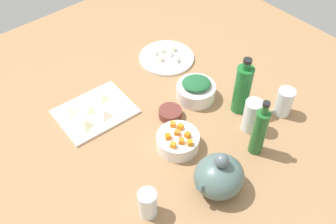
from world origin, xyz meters
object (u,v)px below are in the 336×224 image
object	(u,v)px
cutting_board	(95,112)
bowl_carrots	(178,141)
plate_tofu	(167,58)
teapot	(219,176)
bowl_greens	(196,92)
bowl_small_side	(170,113)
bottle_0	(259,131)
drinking_glass_2	(148,203)
drinking_glass_0	(252,116)
bottle_1	(242,89)
drinking_glass_1	(284,102)

from	to	relation	value
cutting_board	bowl_carrots	size ratio (longest dim) A/B	1.85
plate_tofu	teapot	world-z (taller)	teapot
bowl_greens	bowl_carrots	world-z (taller)	bowl_greens
bowl_small_side	bottle_0	xyz separation A→B (cm)	(-11.89, 31.81, 8.37)
cutting_board	drinking_glass_2	bearing A→B (deg)	76.50
bowl_carrots	drinking_glass_0	size ratio (longest dim) A/B	1.14
bowl_greens	bottle_1	size ratio (longest dim) A/B	0.63
bowl_small_side	drinking_glass_2	bearing A→B (deg)	39.34
bowl_carrots	drinking_glass_2	bearing A→B (deg)	28.82
bowl_greens	drinking_glass_2	bearing A→B (deg)	30.51
drinking_glass_2	plate_tofu	bearing A→B (deg)	-135.08
cutting_board	bowl_carrots	distance (cm)	35.78
bottle_1	drinking_glass_1	world-z (taller)	bottle_1
bowl_carrots	bottle_0	distance (cm)	28.19
bowl_carrots	bottle_1	size ratio (longest dim) A/B	0.62
teapot	cutting_board	bearing A→B (deg)	-78.15
drinking_glass_1	bowl_small_side	bearing A→B (deg)	-38.28
bottle_0	bowl_small_side	bearing A→B (deg)	-69.50
drinking_glass_0	drinking_glass_1	distance (cm)	15.67
bottle_1	drinking_glass_2	bearing A→B (deg)	12.00
bottle_1	drinking_glass_1	distance (cm)	17.05
bowl_small_side	bottle_0	bearing A→B (deg)	110.50
bottle_1	drinking_glass_1	size ratio (longest dim) A/B	2.15
drinking_glass_1	bottle_0	bearing A→B (deg)	13.39
bowl_carrots	bottle_1	distance (cm)	31.50
plate_tofu	bowl_small_side	bearing A→B (deg)	51.53
teapot	drinking_glass_0	bearing A→B (deg)	-159.70
bowl_small_side	drinking_glass_1	size ratio (longest dim) A/B	0.78
bowl_greens	bottle_0	xyz separation A→B (cm)	(2.63, 33.02, 6.96)
bowl_carrots	drinking_glass_2	distance (cm)	27.76
plate_tofu	bowl_small_side	xyz separation A→B (cm)	(21.69, 27.30, 1.07)
bowl_small_side	bottle_1	bearing A→B (deg)	147.47
teapot	bottle_0	bearing A→B (deg)	-174.18
bowl_carrots	bottle_0	xyz separation A→B (cm)	(-19.56, 18.99, 7.19)
cutting_board	bowl_greens	size ratio (longest dim) A/B	1.82
bowl_carrots	bottle_1	xyz separation A→B (cm)	(-30.46, 1.71, 7.87)
drinking_glass_0	drinking_glass_2	xyz separation A→B (cm)	(50.25, 2.41, -1.48)
bowl_greens	drinking_glass_0	bearing A→B (deg)	98.70
cutting_board	teapot	bearing A→B (deg)	101.85
bowl_carrots	drinking_glass_2	xyz separation A→B (cm)	(24.24, 13.33, 2.29)
plate_tofu	teapot	size ratio (longest dim) A/B	1.37
teapot	drinking_glass_0	xyz separation A→B (cm)	(-27.66, -10.23, -0.01)
plate_tofu	drinking_glass_1	bearing A→B (deg)	102.58
drinking_glass_0	bottle_0	bearing A→B (deg)	51.36
teapot	bowl_small_side	bearing A→B (deg)	-105.35
plate_tofu	bottle_0	world-z (taller)	bottle_0
teapot	drinking_glass_1	distance (cm)	43.68
bottle_0	drinking_glass_0	xyz separation A→B (cm)	(-6.45, -8.07, -3.42)
bowl_small_side	drinking_glass_0	xyz separation A→B (cm)	(-18.34, 23.74, 4.95)
drinking_glass_1	drinking_glass_2	bearing A→B (deg)	-0.40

